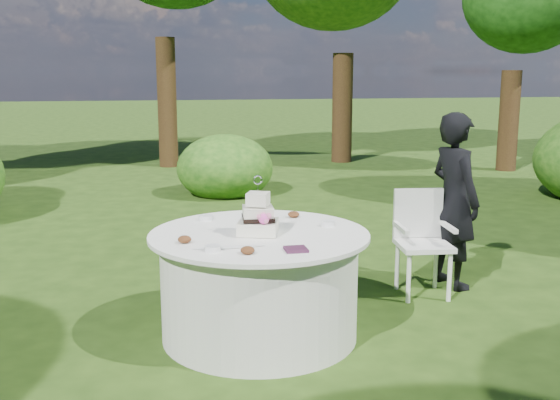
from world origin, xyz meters
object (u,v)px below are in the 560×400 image
(guest, at_px, (454,201))
(cake, at_px, (258,218))
(napkins, at_px, (296,249))
(table, at_px, (260,284))
(chair, at_px, (421,234))

(guest, bearing_deg, cake, 101.07)
(guest, bearing_deg, napkins, 114.44)
(guest, bearing_deg, table, 100.29)
(napkins, relative_size, chair, 0.16)
(napkins, height_order, chair, chair)
(napkins, distance_m, table, 0.66)
(chair, bearing_deg, cake, -155.34)
(cake, bearing_deg, chair, 24.66)
(napkins, height_order, table, napkins)
(napkins, bearing_deg, cake, 108.82)
(napkins, bearing_deg, guest, 37.03)
(napkins, xyz_separation_m, cake, (-0.16, 0.47, 0.10))
(chair, bearing_deg, guest, 19.07)
(napkins, relative_size, table, 0.09)
(napkins, distance_m, chair, 1.83)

